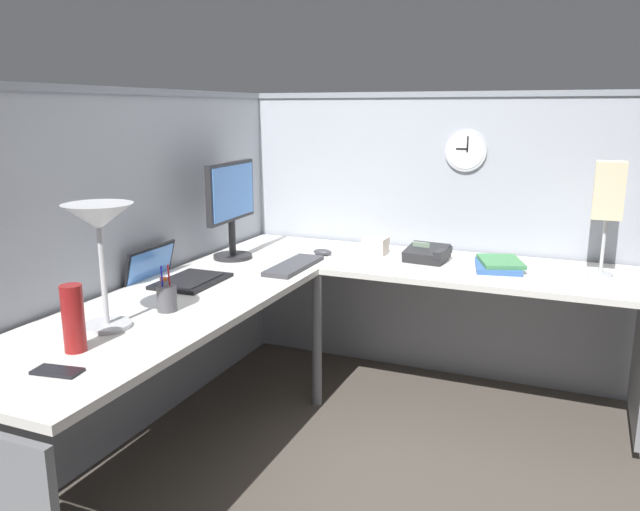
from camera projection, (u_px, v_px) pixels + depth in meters
name	position (u px, v px, depth m)	size (l,w,h in m)	color
ground_plane	(334.00, 424.00, 3.04)	(6.80, 6.80, 0.00)	#4C443D
cubicle_wall_back	(129.00, 265.00, 2.86)	(2.57, 0.12, 1.58)	#999EA8
cubicle_wall_right	(435.00, 235.00, 3.54)	(0.12, 2.37, 1.58)	#999EA8
desk	(333.00, 309.00, 2.75)	(2.35, 2.15, 0.73)	silver
monitor	(231.00, 203.00, 3.20)	(0.46, 0.20, 0.50)	#232326
laptop	(173.00, 275.00, 2.84)	(0.35, 0.39, 0.22)	black
keyboard	(294.00, 266.00, 3.07)	(0.43, 0.14, 0.02)	#38383D
computer_mouse	(323.00, 252.00, 3.34)	(0.06, 0.10, 0.03)	#38383D
desk_lamp_dome	(99.00, 227.00, 2.15)	(0.24, 0.24, 0.44)	#B7BABF
pen_cup	(167.00, 298.00, 2.41)	(0.08, 0.08, 0.18)	#4C4C51
cell_phone	(57.00, 371.00, 1.85)	(0.07, 0.14, 0.01)	black
thermos_flask	(73.00, 318.00, 1.99)	(0.07, 0.07, 0.22)	maroon
office_phone	(428.00, 254.00, 3.20)	(0.21, 0.23, 0.11)	#232326
book_stack	(499.00, 264.00, 3.06)	(0.33, 0.27, 0.04)	#335999
desk_lamp_paper	(609.00, 194.00, 2.85)	(0.13, 0.13, 0.53)	#B7BABF
tissue_box	(375.00, 246.00, 3.36)	(0.12, 0.12, 0.09)	beige
wall_clock	(466.00, 151.00, 3.33)	(0.04, 0.22, 0.22)	#B7BABF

